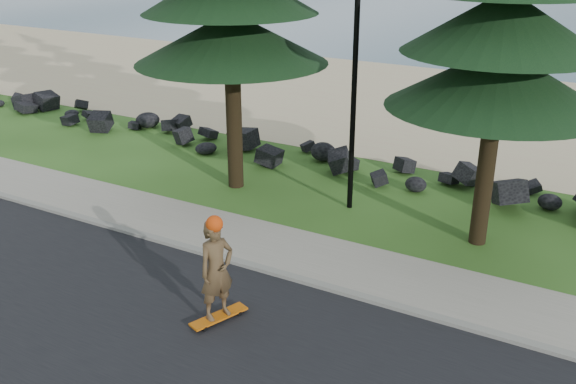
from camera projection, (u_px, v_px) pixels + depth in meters
name	position (u px, v px, depth m)	size (l,w,h in m)	color
ground	(292.00, 257.00, 14.60)	(160.00, 160.00, 0.00)	#2E561A
road	(165.00, 365.00, 10.97)	(160.00, 7.00, 0.02)	black
kerb	(272.00, 272.00, 13.86)	(160.00, 0.20, 0.10)	gray
sidewalk	(296.00, 251.00, 14.75)	(160.00, 2.00, 0.08)	gray
beach_sand	(462.00, 110.00, 26.29)	(160.00, 15.00, 0.01)	#CDAF89
ocean	(575.00, 13.00, 55.72)	(160.00, 58.00, 0.01)	#3D6275
seawall_boulders	(382.00, 179.00, 19.12)	(60.00, 2.40, 1.10)	black
lamp_post	(356.00, 52.00, 15.60)	(0.25, 0.14, 8.14)	black
skateboarder	(217.00, 271.00, 11.79)	(0.69, 1.20, 2.19)	#C55C0B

